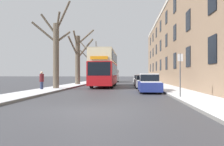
{
  "coord_description": "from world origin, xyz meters",
  "views": [
    {
      "loc": [
        1.63,
        -8.91,
        1.5
      ],
      "look_at": [
        -0.01,
        12.57,
        1.64
      ],
      "focal_mm": 35.0,
      "sensor_mm": 36.0,
      "label": 1
    }
  ],
  "objects_px": {
    "bare_tree_left_2": "(89,63)",
    "pedestrian_left_sidewalk": "(42,80)",
    "double_decker_bus": "(105,67)",
    "parked_car_3": "(139,79)",
    "parked_car_0": "(149,84)",
    "oncoming_van": "(113,76)",
    "street_sign_post": "(180,73)",
    "bare_tree_left_3": "(97,64)",
    "bare_tree_left_1": "(78,57)",
    "bare_tree_left_0": "(56,51)",
    "parked_car_2": "(141,81)",
    "parked_car_1": "(144,82)"
  },
  "relations": [
    {
      "from": "bare_tree_left_1",
      "to": "parked_car_3",
      "type": "relative_size",
      "value": 1.73
    },
    {
      "from": "bare_tree_left_1",
      "to": "pedestrian_left_sidewalk",
      "type": "bearing_deg",
      "value": -94.45
    },
    {
      "from": "parked_car_1",
      "to": "parked_car_2",
      "type": "height_order",
      "value": "parked_car_1"
    },
    {
      "from": "double_decker_bus",
      "to": "oncoming_van",
      "type": "bearing_deg",
      "value": 90.34
    },
    {
      "from": "parked_car_1",
      "to": "parked_car_0",
      "type": "bearing_deg",
      "value": -90.0
    },
    {
      "from": "bare_tree_left_3",
      "to": "oncoming_van",
      "type": "distance_m",
      "value": 6.38
    },
    {
      "from": "bare_tree_left_1",
      "to": "parked_car_0",
      "type": "height_order",
      "value": "bare_tree_left_1"
    },
    {
      "from": "parked_car_1",
      "to": "parked_car_3",
      "type": "xyz_separation_m",
      "value": [
        -0.0,
        12.42,
        0.01
      ]
    },
    {
      "from": "bare_tree_left_1",
      "to": "parked_car_0",
      "type": "distance_m",
      "value": 15.0
    },
    {
      "from": "parked_car_1",
      "to": "bare_tree_left_1",
      "type": "bearing_deg",
      "value": 146.83
    },
    {
      "from": "double_decker_bus",
      "to": "parked_car_3",
      "type": "xyz_separation_m",
      "value": [
        4.64,
        10.24,
        -1.73
      ]
    },
    {
      "from": "bare_tree_left_2",
      "to": "pedestrian_left_sidewalk",
      "type": "distance_m",
      "value": 19.31
    },
    {
      "from": "parked_car_2",
      "to": "street_sign_post",
      "type": "distance_m",
      "value": 17.12
    },
    {
      "from": "parked_car_0",
      "to": "parked_car_3",
      "type": "relative_size",
      "value": 0.97
    },
    {
      "from": "bare_tree_left_2",
      "to": "pedestrian_left_sidewalk",
      "type": "relative_size",
      "value": 4.34
    },
    {
      "from": "bare_tree_left_0",
      "to": "bare_tree_left_1",
      "type": "relative_size",
      "value": 1.09
    },
    {
      "from": "bare_tree_left_2",
      "to": "bare_tree_left_3",
      "type": "relative_size",
      "value": 0.91
    },
    {
      "from": "double_decker_bus",
      "to": "parked_car_3",
      "type": "bearing_deg",
      "value": 65.6
    },
    {
      "from": "parked_car_2",
      "to": "oncoming_van",
      "type": "bearing_deg",
      "value": 110.98
    },
    {
      "from": "double_decker_bus",
      "to": "parked_car_1",
      "type": "height_order",
      "value": "double_decker_bus"
    },
    {
      "from": "parked_car_1",
      "to": "parked_car_2",
      "type": "distance_m",
      "value": 5.97
    },
    {
      "from": "bare_tree_left_1",
      "to": "bare_tree_left_2",
      "type": "relative_size",
      "value": 1.01
    },
    {
      "from": "bare_tree_left_2",
      "to": "parked_car_0",
      "type": "height_order",
      "value": "bare_tree_left_2"
    },
    {
      "from": "parked_car_0",
      "to": "parked_car_3",
      "type": "height_order",
      "value": "parked_car_0"
    },
    {
      "from": "bare_tree_left_3",
      "to": "oncoming_van",
      "type": "relative_size",
      "value": 1.52
    },
    {
      "from": "parked_car_3",
      "to": "street_sign_post",
      "type": "distance_m",
      "value": 23.56
    },
    {
      "from": "bare_tree_left_0",
      "to": "parked_car_0",
      "type": "relative_size",
      "value": 1.94
    },
    {
      "from": "bare_tree_left_3",
      "to": "bare_tree_left_1",
      "type": "bearing_deg",
      "value": -90.47
    },
    {
      "from": "bare_tree_left_3",
      "to": "street_sign_post",
      "type": "distance_m",
      "value": 35.28
    },
    {
      "from": "parked_car_2",
      "to": "pedestrian_left_sidewalk",
      "type": "relative_size",
      "value": 2.3
    },
    {
      "from": "pedestrian_left_sidewalk",
      "to": "bare_tree_left_0",
      "type": "bearing_deg",
      "value": -13.4
    },
    {
      "from": "double_decker_bus",
      "to": "street_sign_post",
      "type": "height_order",
      "value": "double_decker_bus"
    },
    {
      "from": "double_decker_bus",
      "to": "street_sign_post",
      "type": "distance_m",
      "value": 14.6
    },
    {
      "from": "parked_car_3",
      "to": "street_sign_post",
      "type": "height_order",
      "value": "street_sign_post"
    },
    {
      "from": "bare_tree_left_2",
      "to": "oncoming_van",
      "type": "xyz_separation_m",
      "value": [
        4.07,
        4.25,
        -2.22
      ]
    },
    {
      "from": "bare_tree_left_3",
      "to": "double_decker_bus",
      "type": "height_order",
      "value": "bare_tree_left_3"
    },
    {
      "from": "street_sign_post",
      "to": "pedestrian_left_sidewalk",
      "type": "bearing_deg",
      "value": 151.3
    },
    {
      "from": "oncoming_van",
      "to": "street_sign_post",
      "type": "relative_size",
      "value": 2.02
    },
    {
      "from": "bare_tree_left_3",
      "to": "double_decker_bus",
      "type": "distance_m",
      "value": 20.92
    },
    {
      "from": "bare_tree_left_0",
      "to": "parked_car_2",
      "type": "height_order",
      "value": "bare_tree_left_0"
    },
    {
      "from": "bare_tree_left_2",
      "to": "street_sign_post",
      "type": "height_order",
      "value": "bare_tree_left_2"
    },
    {
      "from": "bare_tree_left_1",
      "to": "double_decker_bus",
      "type": "distance_m",
      "value": 5.67
    },
    {
      "from": "bare_tree_left_1",
      "to": "street_sign_post",
      "type": "relative_size",
      "value": 2.82
    },
    {
      "from": "bare_tree_left_2",
      "to": "street_sign_post",
      "type": "distance_m",
      "value": 27.22
    },
    {
      "from": "bare_tree_left_1",
      "to": "parked_car_0",
      "type": "xyz_separation_m",
      "value": [
        8.8,
        -11.72,
        -3.18
      ]
    },
    {
      "from": "bare_tree_left_2",
      "to": "parked_car_1",
      "type": "relative_size",
      "value": 1.86
    },
    {
      "from": "street_sign_post",
      "to": "bare_tree_left_1",
      "type": "bearing_deg",
      "value": 121.19
    },
    {
      "from": "parked_car_3",
      "to": "bare_tree_left_3",
      "type": "bearing_deg",
      "value": 130.21
    },
    {
      "from": "bare_tree_left_2",
      "to": "bare_tree_left_3",
      "type": "xyz_separation_m",
      "value": [
        0.15,
        8.58,
        0.34
      ]
    },
    {
      "from": "pedestrian_left_sidewalk",
      "to": "parked_car_3",
      "type": "bearing_deg",
      "value": -17.82
    }
  ]
}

